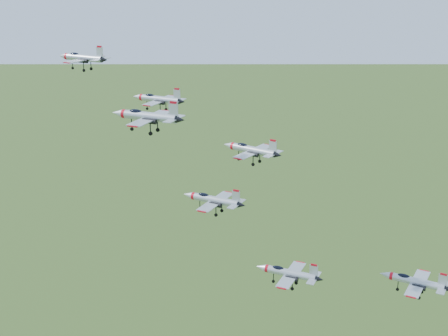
% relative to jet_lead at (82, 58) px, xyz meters
% --- Properties ---
extents(jet_lead, '(12.83, 10.69, 3.43)m').
position_rel_jet_lead_xyz_m(jet_lead, '(0.00, 0.00, 0.00)').
color(jet_lead, '#B3BAC1').
extents(jet_left_high, '(11.12, 9.22, 2.97)m').
position_rel_jet_lead_xyz_m(jet_left_high, '(22.29, -10.21, -4.85)').
color(jet_left_high, '#B3BAC1').
extents(jet_right_high, '(12.52, 10.31, 3.35)m').
position_rel_jet_lead_xyz_m(jet_right_high, '(29.66, -28.58, -3.16)').
color(jet_right_high, '#B3BAC1').
extents(jet_left_low, '(12.74, 10.79, 3.45)m').
position_rel_jet_lead_xyz_m(jet_left_low, '(38.32, -4.28, -14.43)').
color(jet_left_low, '#B3BAC1').
extents(jet_right_low, '(12.02, 9.99, 3.21)m').
position_rel_jet_lead_xyz_m(jet_right_low, '(36.21, -18.25, -19.59)').
color(jet_right_low, '#B3BAC1').
extents(jet_trail, '(13.39, 11.06, 3.58)m').
position_rel_jet_lead_xyz_m(jet_trail, '(47.25, -8.07, -36.56)').
color(jet_trail, '#B3BAC1').
extents(jet_extra, '(13.56, 11.31, 3.62)m').
position_rel_jet_lead_xyz_m(jet_extra, '(69.63, -1.19, -37.50)').
color(jet_extra, '#B3BAC1').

